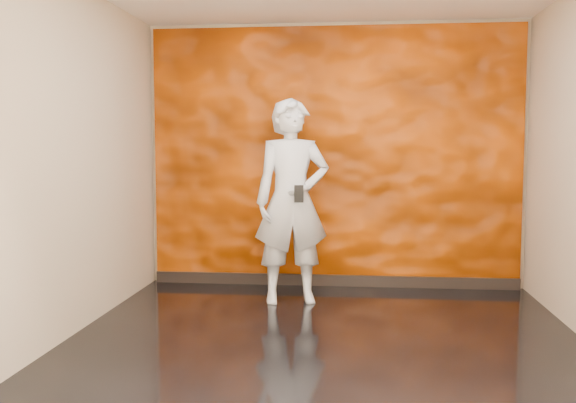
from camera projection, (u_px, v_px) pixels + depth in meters
name	position (u px, v px, depth m)	size (l,w,h in m)	color
room	(326.00, 159.00, 4.88)	(4.02, 4.02, 2.81)	black
feature_wall	(334.00, 157.00, 6.82)	(3.90, 0.06, 2.75)	#DE5000
baseboard	(333.00, 280.00, 6.89)	(3.90, 0.04, 0.12)	black
man	(292.00, 201.00, 6.12)	(0.71, 0.47, 1.95)	#ADB4BD
phone	(299.00, 194.00, 5.81)	(0.08, 0.02, 0.16)	black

